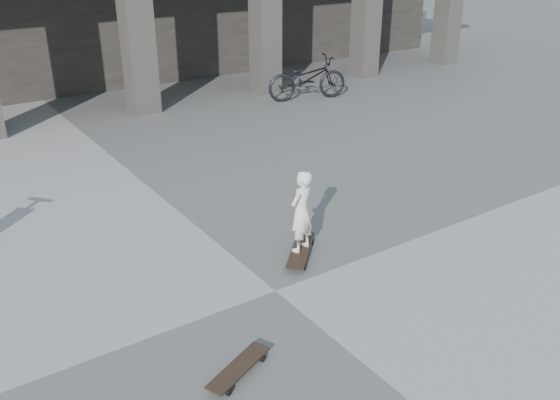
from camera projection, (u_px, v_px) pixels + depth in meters
ground at (275, 291)px, 7.29m from camera, size 90.00×90.00×0.00m
longboard at (301, 251)px, 8.05m from camera, size 0.90×0.91×0.10m
skateboard_spare at (239, 368)px, 5.88m from camera, size 0.84×0.52×0.10m
child at (301, 211)px, 7.80m from camera, size 0.48×0.40×1.13m
bicycle at (307, 78)px, 15.46m from camera, size 2.26×1.27×1.13m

